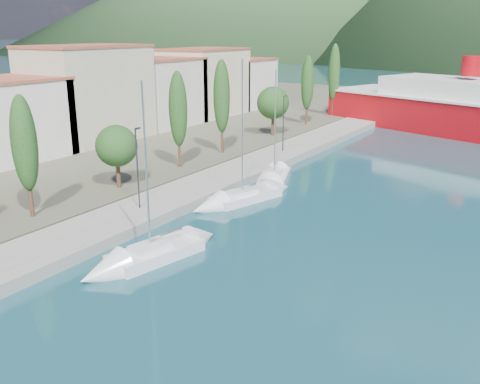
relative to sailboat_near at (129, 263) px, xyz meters
The scene contains 8 objects.
quay 19.87m from the sailboat_near, 106.30° to the left, with size 5.00×88.00×0.80m, color gray.
land_strip 52.39m from the sailboat_near, 146.29° to the left, with size 70.00×148.00×0.70m, color #565644.
town_buildings 41.75m from the sailboat_near, 133.63° to the left, with size 9.20×69.20×11.30m.
tree_row 29.27m from the sailboat_near, 112.56° to the left, with size 4.07×65.82×10.99m.
lamp_posts 9.94m from the sailboat_near, 127.34° to the left, with size 0.15×47.06×6.06m.
sailboat_near is the anchor object (origin of this frame).
sailboat_mid 13.12m from the sailboat_near, 96.80° to the left, with size 4.70×8.96×12.47m.
sailboat_far 19.77m from the sailboat_near, 93.07° to the left, with size 4.94×8.05×11.28m.
Camera 1 is at (17.63, -14.42, 13.66)m, focal length 40.00 mm.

